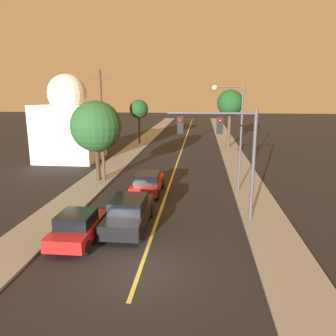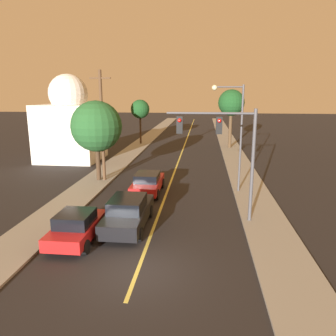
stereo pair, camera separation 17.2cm
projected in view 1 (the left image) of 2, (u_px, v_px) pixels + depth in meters
ground_plane at (139, 272)px, 12.90m from camera, size 200.00×200.00×0.00m
road_surface at (185, 140)px, 47.78m from camera, size 9.33×80.00×0.01m
sidewalk_left at (145, 139)px, 48.35m from camera, size 2.50×80.00×0.12m
sidewalk_right at (226, 141)px, 47.19m from camera, size 2.50×80.00×0.12m
car_near_lane_front at (129, 212)px, 16.92m from camera, size 2.01×4.99×1.68m
car_near_lane_second at (148, 183)px, 22.70m from camera, size 1.92×4.44×1.49m
car_outer_lane_front at (78, 227)px, 15.34m from camera, size 1.89×3.94×1.48m
traffic_signal_mast at (226, 142)px, 17.02m from camera, size 4.61×0.42×5.98m
streetlamp_right at (234, 124)px, 22.15m from camera, size 2.14×0.36×7.27m
utility_pole_left at (102, 125)px, 24.98m from camera, size 1.60×0.24×8.40m
tree_left_near at (96, 127)px, 25.01m from camera, size 3.90×3.90×6.18m
tree_left_far at (139, 109)px, 43.22m from camera, size 2.47×2.47×5.82m
tree_right_near at (230, 103)px, 39.80m from camera, size 3.19×3.19×7.11m
domed_building_left at (69, 124)px, 33.33m from camera, size 5.86×5.86×8.68m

